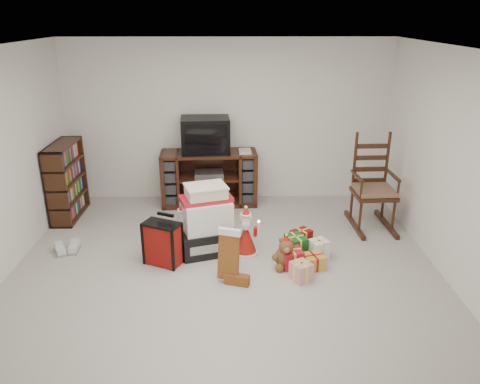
# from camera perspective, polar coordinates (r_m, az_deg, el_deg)

# --- Properties ---
(room) EXTENTS (5.01, 5.01, 2.51)m
(room) POSITION_cam_1_polar(r_m,az_deg,el_deg) (4.92, -2.01, 2.29)
(room) COLOR beige
(room) RESTS_ON ground
(tv_stand) EXTENTS (1.49, 0.60, 0.84)m
(tv_stand) POSITION_cam_1_polar(r_m,az_deg,el_deg) (7.29, -3.77, 1.70)
(tv_stand) COLOR #432213
(tv_stand) RESTS_ON floor
(bookshelf) EXTENTS (0.30, 0.90, 1.10)m
(bookshelf) POSITION_cam_1_polar(r_m,az_deg,el_deg) (7.22, -20.36, 1.14)
(bookshelf) COLOR #3A1D0F
(bookshelf) RESTS_ON floor
(rocking_chair) EXTENTS (0.59, 0.92, 1.36)m
(rocking_chair) POSITION_cam_1_polar(r_m,az_deg,el_deg) (6.76, 15.80, -0.25)
(rocking_chair) COLOR #3A1D0F
(rocking_chair) RESTS_ON floor
(gift_pile) EXTENTS (0.81, 0.68, 0.86)m
(gift_pile) POSITION_cam_1_polar(r_m,az_deg,el_deg) (5.83, -4.07, -3.87)
(gift_pile) COLOR black
(gift_pile) RESTS_ON floor
(red_suitcase) EXTENTS (0.47, 0.37, 0.63)m
(red_suitcase) POSITION_cam_1_polar(r_m,az_deg,el_deg) (5.64, -9.41, -6.20)
(red_suitcase) COLOR maroon
(red_suitcase) RESTS_ON floor
(stocking) EXTENTS (0.32, 0.21, 0.64)m
(stocking) POSITION_cam_1_polar(r_m,az_deg,el_deg) (5.21, -1.38, -7.74)
(stocking) COLOR #0C6E0D
(stocking) RESTS_ON floor
(teddy_bear) EXTENTS (0.26, 0.23, 0.38)m
(teddy_bear) POSITION_cam_1_polar(r_m,az_deg,el_deg) (5.57, 5.58, -7.58)
(teddy_bear) COLOR brown
(teddy_bear) RESTS_ON floor
(santa_figurine) EXTENTS (0.31, 0.29, 0.63)m
(santa_figurine) POSITION_cam_1_polar(r_m,az_deg,el_deg) (5.80, 0.71, -5.42)
(santa_figurine) COLOR #A31911
(santa_figurine) RESTS_ON floor
(mrs_claus_figurine) EXTENTS (0.32, 0.30, 0.65)m
(mrs_claus_figurine) POSITION_cam_1_polar(r_m,az_deg,el_deg) (5.93, -6.83, -4.90)
(mrs_claus_figurine) COLOR #A31911
(mrs_claus_figurine) RESTS_ON floor
(sneaker_pair) EXTENTS (0.34, 0.28, 0.09)m
(sneaker_pair) POSITION_cam_1_polar(r_m,az_deg,el_deg) (6.32, -20.32, -6.51)
(sneaker_pair) COLOR silver
(sneaker_pair) RESTS_ON floor
(gift_cluster) EXTENTS (0.67, 0.94, 0.23)m
(gift_cluster) POSITION_cam_1_polar(r_m,az_deg,el_deg) (5.73, 7.74, -7.42)
(gift_cluster) COLOR red
(gift_cluster) RESTS_ON floor
(crt_television) EXTENTS (0.76, 0.58, 0.53)m
(crt_television) POSITION_cam_1_polar(r_m,az_deg,el_deg) (7.12, -4.24, 6.96)
(crt_television) COLOR black
(crt_television) RESTS_ON tv_stand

